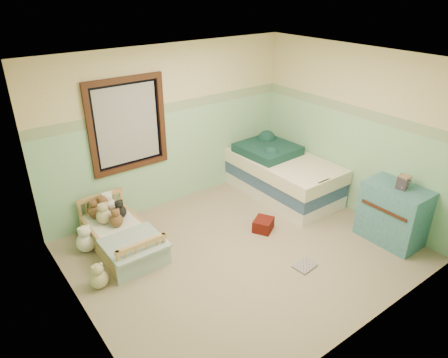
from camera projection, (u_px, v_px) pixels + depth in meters
floor at (243, 251)px, 5.54m from camera, size 4.20×3.60×0.02m
ceiling at (247, 62)px, 4.41m from camera, size 4.20×3.60×0.02m
wall_back at (170, 128)px, 6.27m from camera, size 4.20×0.04×2.50m
wall_front at (371, 234)px, 3.68m from camera, size 4.20×0.04×2.50m
wall_left at (73, 223)px, 3.85m from camera, size 0.04×3.60×2.50m
wall_right at (353, 132)px, 6.10m from camera, size 0.04×3.60×2.50m
wainscot_mint at (173, 158)px, 6.48m from camera, size 4.20×0.01×1.50m
border_strip at (170, 108)px, 6.11m from camera, size 4.20×0.01×0.15m
window_frame at (128, 125)px, 5.77m from camera, size 1.16×0.06×1.36m
window_blinds at (128, 125)px, 5.78m from camera, size 0.92×0.01×1.12m
toddler_bed_frame at (122, 242)px, 5.56m from camera, size 0.68×1.35×0.17m
toddler_mattress at (121, 233)px, 5.50m from camera, size 0.62×1.29×0.12m
patchwork_quilt at (134, 243)px, 5.16m from camera, size 0.73×0.68×0.03m
plush_bed_brown at (95, 211)px, 5.71m from camera, size 0.19×0.19×0.19m
plush_bed_white at (108, 206)px, 5.81m from camera, size 0.23×0.23×0.23m
plush_bed_tan at (104, 216)px, 5.57m from camera, size 0.21×0.21×0.21m
plush_bed_dark at (120, 212)px, 5.70m from camera, size 0.19×0.19×0.19m
plush_floor_cream at (86, 242)px, 5.48m from camera, size 0.26×0.26×0.26m
plush_floor_tan at (99, 279)px, 4.85m from camera, size 0.22×0.22×0.22m
twin_bed_frame at (280, 187)px, 6.96m from camera, size 1.00×2.00×0.22m
twin_boxspring at (281, 176)px, 6.86m from camera, size 1.00×2.00×0.22m
twin_mattress at (282, 164)px, 6.76m from camera, size 1.04×2.04×0.22m
teal_blanket at (268, 149)px, 6.87m from camera, size 0.89×0.94×0.14m
dresser at (393, 214)px, 5.60m from camera, size 0.52×0.83×0.83m
book_stack at (403, 182)px, 5.35m from camera, size 0.19×0.17×0.17m
red_pillow at (263, 225)px, 5.95m from camera, size 0.38×0.36×0.18m
floor_book at (305, 266)px, 5.22m from camera, size 0.30×0.24×0.03m
extra_plush_0 at (104, 209)px, 5.75m from camera, size 0.21×0.21×0.21m
extra_plush_1 at (117, 220)px, 5.51m from camera, size 0.18×0.18×0.18m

